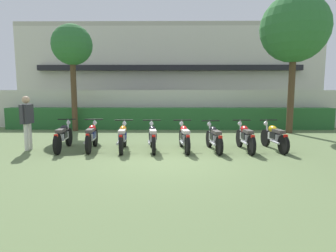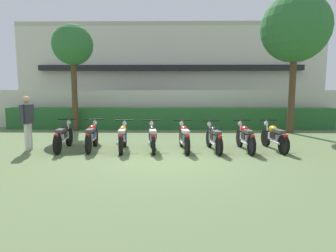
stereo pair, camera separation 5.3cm
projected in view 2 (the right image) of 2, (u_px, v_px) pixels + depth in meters
ground at (167, 159)px, 8.02m from camera, size 60.00×60.00×0.00m
building at (171, 73)px, 22.44m from camera, size 21.34×6.50×6.59m
compound_wall at (170, 109)px, 14.83m from camera, size 20.28×0.30×1.94m
hedge_row at (170, 118)px, 14.19m from camera, size 16.22×0.70×1.06m
parked_car at (138, 107)px, 17.34m from camera, size 4.67×2.46×1.89m
tree_near_inspector at (73, 46)px, 13.12m from camera, size 1.87×1.87×4.97m
tree_far_side at (295, 29)px, 12.31m from camera, size 2.96×2.96×6.11m
motorcycle_in_row_0 at (63, 136)px, 9.15m from camera, size 0.60×1.97×0.97m
motorcycle_in_row_1 at (92, 136)px, 9.16m from camera, size 0.60×1.84×0.97m
motorcycle_in_row_2 at (123, 137)px, 9.03m from camera, size 0.60×1.86×0.96m
motorcycle_in_row_3 at (152, 137)px, 9.05m from camera, size 0.60×1.82×0.96m
motorcycle_in_row_4 at (184, 137)px, 9.05m from camera, size 0.60×1.85×0.95m
motorcycle_in_row_5 at (214, 137)px, 8.98m from camera, size 0.60×1.80×0.94m
motorcycle_in_row_6 at (245, 137)px, 9.00m from camera, size 0.60×1.86×0.96m
motorcycle_in_row_7 at (274, 137)px, 9.10m from camera, size 0.60×1.84×0.95m
inspector_person at (27, 118)px, 9.09m from camera, size 0.23×0.70×1.75m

